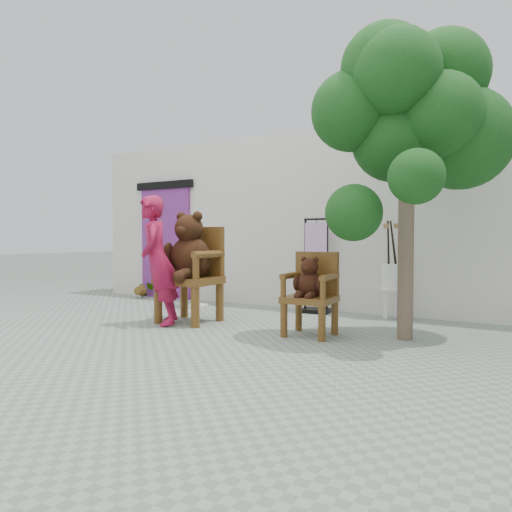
# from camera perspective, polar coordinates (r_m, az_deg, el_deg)

# --- Properties ---
(ground_plane) EXTENTS (60.00, 60.00, 0.00)m
(ground_plane) POSITION_cam_1_polar(r_m,az_deg,el_deg) (5.56, -4.80, -10.17)
(ground_plane) COLOR gray
(ground_plane) RESTS_ON ground
(back_wall) EXTENTS (9.00, 1.00, 3.00)m
(back_wall) POSITION_cam_1_polar(r_m,az_deg,el_deg) (8.19, 7.47, 4.34)
(back_wall) COLOR silver
(back_wall) RESTS_ON ground
(doorway) EXTENTS (1.40, 0.11, 2.33)m
(doorway) POSITION_cam_1_polar(r_m,az_deg,el_deg) (9.31, -11.22, 1.99)
(doorway) COLOR #712879
(doorway) RESTS_ON ground
(chair_big) EXTENTS (0.78, 0.83, 1.57)m
(chair_big) POSITION_cam_1_polar(r_m,az_deg,el_deg) (6.56, -8.22, -0.34)
(chair_big) COLOR #4C2E10
(chair_big) RESTS_ON ground
(chair_small) EXTENTS (0.58, 0.54, 1.02)m
(chair_small) POSITION_cam_1_polar(r_m,az_deg,el_deg) (5.65, 6.91, -3.82)
(chair_small) COLOR #4C2E10
(chair_small) RESTS_ON ground
(person) EXTENTS (0.72, 0.77, 1.77)m
(person) POSITION_cam_1_polar(r_m,az_deg,el_deg) (6.39, -12.09, -0.59)
(person) COLOR maroon
(person) RESTS_ON ground
(cafe_table) EXTENTS (0.60, 0.60, 0.70)m
(cafe_table) POSITION_cam_1_polar(r_m,az_deg,el_deg) (8.07, -7.53, -3.16)
(cafe_table) COLOR white
(cafe_table) RESTS_ON ground
(display_stand) EXTENTS (0.48, 0.39, 1.51)m
(display_stand) POSITION_cam_1_polar(r_m,az_deg,el_deg) (7.39, 7.51, -2.52)
(display_stand) COLOR black
(display_stand) RESTS_ON ground
(stool_bucket) EXTENTS (0.32, 0.32, 1.45)m
(stool_bucket) POSITION_cam_1_polar(r_m,az_deg,el_deg) (7.03, 16.55, -2.36)
(stool_bucket) COLOR white
(stool_bucket) RESTS_ON ground
(tree) EXTENTS (2.22, 2.07, 3.69)m
(tree) POSITION_cam_1_polar(r_m,az_deg,el_deg) (5.87, 19.23, 16.66)
(tree) COLOR #4D3D2E
(tree) RESTS_ON ground
(potted_plant) EXTENTS (0.37, 0.33, 0.37)m
(potted_plant) POSITION_cam_1_polar(r_m,az_deg,el_deg) (9.46, -13.92, -3.97)
(potted_plant) COLOR black
(potted_plant) RESTS_ON ground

